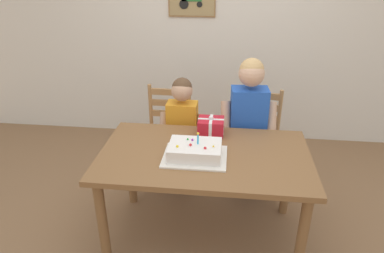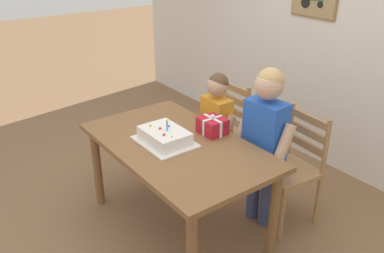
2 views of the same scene
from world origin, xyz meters
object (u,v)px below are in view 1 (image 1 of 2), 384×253
at_px(child_younger, 182,126).
at_px(gift_box_red_large, 211,126).
at_px(birthday_cake, 195,151).
at_px(chair_left, 167,135).
at_px(child_older, 248,118).
at_px(chair_right, 256,140).
at_px(dining_table, 204,165).

bearing_deg(child_younger, gift_box_red_large, -44.75).
height_order(birthday_cake, chair_left, birthday_cake).
bearing_deg(birthday_cake, child_younger, 105.58).
bearing_deg(child_older, chair_left, 163.82).
distance_m(birthday_cake, chair_right, 1.04).
distance_m(gift_box_red_large, child_older, 0.40).
xyz_separation_m(dining_table, birthday_cake, (-0.06, -0.06, 0.15)).
bearing_deg(gift_box_red_large, child_younger, 135.25).
bearing_deg(birthday_cake, chair_right, 60.35).
relative_size(dining_table, birthday_cake, 3.40).
bearing_deg(gift_box_red_large, birthday_cake, -102.75).
distance_m(chair_left, chair_right, 0.84).
bearing_deg(gift_box_red_large, chair_left, 132.85).
relative_size(dining_table, chair_right, 1.63).
xyz_separation_m(child_older, child_younger, (-0.56, 0.00, -0.11)).
distance_m(birthday_cake, chair_left, 0.98).
xyz_separation_m(chair_left, child_older, (0.74, -0.22, 0.32)).
xyz_separation_m(chair_left, child_younger, (0.18, -0.21, 0.21)).
bearing_deg(chair_right, dining_table, -118.15).
relative_size(chair_left, chair_right, 1.00).
bearing_deg(chair_left, gift_box_red_large, -47.15).
relative_size(chair_left, child_younger, 0.83).
bearing_deg(birthday_cake, gift_box_red_large, 77.25).
bearing_deg(birthday_cake, child_older, 58.93).
height_order(dining_table, gift_box_red_large, gift_box_red_large).
distance_m(birthday_cake, child_older, 0.75).
bearing_deg(chair_left, dining_table, -62.16).
relative_size(chair_left, child_older, 0.71).
relative_size(birthday_cake, child_older, 0.34).
relative_size(birthday_cake, chair_left, 0.48).
bearing_deg(gift_box_red_large, dining_table, -94.22).
xyz_separation_m(birthday_cake, gift_box_red_large, (0.09, 0.38, 0.01)).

